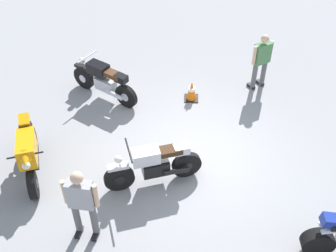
{
  "coord_description": "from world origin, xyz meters",
  "views": [
    {
      "loc": [
        0.32,
        6.62,
        6.85
      ],
      "look_at": [
        0.62,
        -0.22,
        0.75
      ],
      "focal_mm": 44.75,
      "sensor_mm": 36.0,
      "label": 1
    }
  ],
  "objects": [
    {
      "name": "person_in_green_shirt",
      "position": [
        -1.71,
        -2.8,
        0.9
      ],
      "size": [
        0.57,
        0.49,
        1.6
      ],
      "rotation": [
        0.0,
        0.0,
        5.29
      ],
      "color": "#59595B",
      "rests_on": "ground"
    },
    {
      "name": "person_in_gray_shirt",
      "position": [
        2.05,
        2.06,
        0.95
      ],
      "size": [
        0.65,
        0.35,
        1.67
      ],
      "rotation": [
        0.0,
        0.0,
        1.46
      ],
      "color": "#59595B",
      "rests_on": "ground"
    },
    {
      "name": "ground_plane",
      "position": [
        0.0,
        0.0,
        0.0
      ],
      "size": [
        40.0,
        40.0,
        0.0
      ],
      "primitive_type": "plane",
      "color": "gray"
    },
    {
      "name": "motorcycle_orange_sportbike",
      "position": [
        3.52,
        0.57,
        0.59
      ],
      "size": [
        0.89,
        1.91,
        1.14
      ],
      "rotation": [
        0.0,
        0.0,
        1.88
      ],
      "color": "black",
      "rests_on": "ground"
    },
    {
      "name": "motorcycle_silver_cruiser",
      "position": [
        0.87,
        0.74,
        0.52
      ],
      "size": [
        2.03,
        0.86,
        1.09
      ],
      "rotation": [
        0.0,
        0.0,
        0.31
      ],
      "color": "black",
      "rests_on": "ground"
    },
    {
      "name": "traffic_cone",
      "position": [
        0.09,
        -2.18,
        0.26
      ],
      "size": [
        0.36,
        0.36,
        0.53
      ],
      "color": "black",
      "rests_on": "ground"
    },
    {
      "name": "motorcycle_black_cruiser",
      "position": [
        2.37,
        -2.17,
        0.52
      ],
      "size": [
        1.84,
        1.2,
        1.09
      ],
      "rotation": [
        0.0,
        0.0,
        5.73
      ],
      "color": "black",
      "rests_on": "ground"
    }
  ]
}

